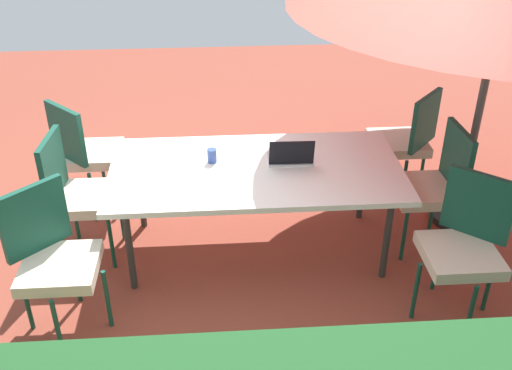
% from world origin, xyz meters
% --- Properties ---
extents(ground_plane, '(10.00, 10.00, 0.02)m').
position_xyz_m(ground_plane, '(0.00, 0.00, -0.01)').
color(ground_plane, brown).
extents(dining_table, '(2.09, 1.07, 0.72)m').
position_xyz_m(dining_table, '(0.00, 0.00, 0.68)').
color(dining_table, silver).
rests_on(dining_table, ground_plane).
extents(chair_southeast, '(0.59, 0.59, 0.98)m').
position_xyz_m(chair_southeast, '(1.34, -0.70, 0.55)').
color(chair_southeast, beige).
rests_on(chair_southeast, ground_plane).
extents(chair_east, '(0.48, 0.47, 0.98)m').
position_xyz_m(chair_east, '(1.29, -0.05, 0.55)').
color(chair_east, beige).
rests_on(chair_east, ground_plane).
extents(chair_southwest, '(0.59, 0.59, 0.98)m').
position_xyz_m(chair_southwest, '(-1.32, -0.72, 0.55)').
color(chair_southwest, beige).
rests_on(chair_southwest, ground_plane).
extents(chair_west, '(0.47, 0.46, 0.98)m').
position_xyz_m(chair_west, '(-1.32, 0.02, 0.55)').
color(chair_west, beige).
rests_on(chair_west, ground_plane).
extents(chair_northwest, '(0.58, 0.59, 0.98)m').
position_xyz_m(chair_northwest, '(-1.27, 0.76, 0.55)').
color(chair_northwest, beige).
rests_on(chair_northwest, ground_plane).
extents(chair_northeast, '(0.59, 0.59, 0.98)m').
position_xyz_m(chair_northeast, '(1.30, 0.71, 0.55)').
color(chair_northeast, beige).
rests_on(chair_northeast, ground_plane).
extents(laptop, '(0.33, 0.25, 0.21)m').
position_xyz_m(laptop, '(-0.25, -0.06, 0.77)').
color(laptop, '#B7B7BC').
rests_on(laptop, dining_table).
extents(cup, '(0.07, 0.07, 0.10)m').
position_xyz_m(cup, '(0.31, -0.11, 0.78)').
color(cup, '#334C99').
rests_on(cup, dining_table).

